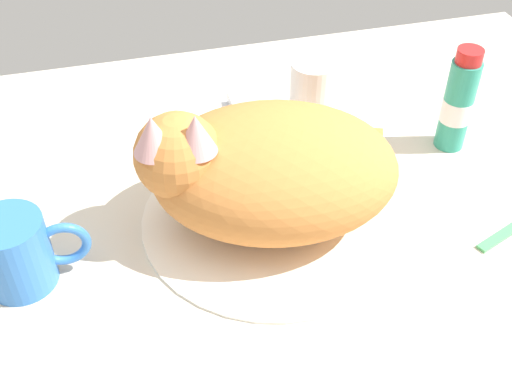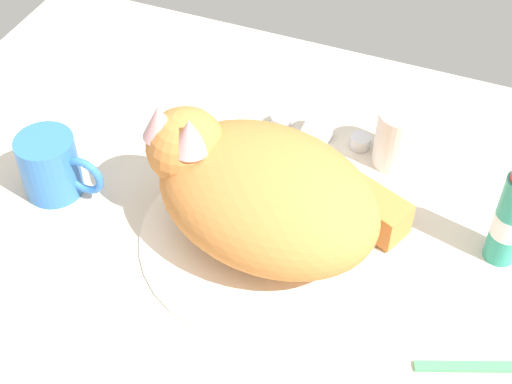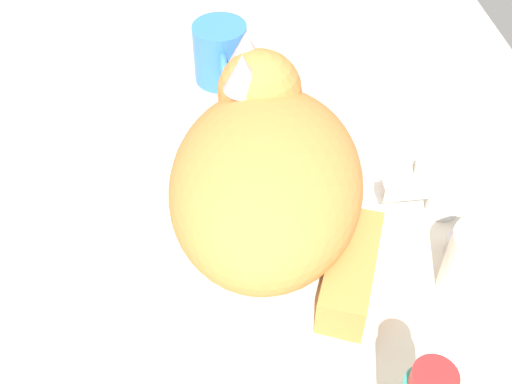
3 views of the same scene
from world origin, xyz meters
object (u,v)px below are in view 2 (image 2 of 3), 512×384
cat (260,190)px  toothpaste_bottle (512,217)px  coffee_mug (52,166)px  rinse_cup (399,137)px  faucet (318,129)px  toothbrush (500,365)px

cat → toothpaste_bottle: cat is taller
coffee_mug → rinse_cup: size_ratio=1.37×
cat → rinse_cup: size_ratio=3.84×
faucet → rinse_cup: (11.00, 0.26, 1.91)cm
cat → rinse_cup: 22.73cm
cat → toothbrush: 32.10cm
rinse_cup → toothpaste_bottle: bearing=-36.1°
faucet → toothpaste_bottle: toothpaste_bottle is taller
cat → coffee_mug: size_ratio=2.80×
faucet → coffee_mug: 35.36cm
toothpaste_bottle → toothbrush: 16.87cm
coffee_mug → toothpaste_bottle: bearing=10.8°
faucet → cat: (-1.08, -18.68, 5.36)cm
coffee_mug → toothpaste_bottle: (54.59, 10.39, 2.46)cm
cat → toothpaste_bottle: (27.68, 7.56, -0.96)cm
rinse_cup → faucet: bearing=-178.7°
faucet → coffee_mug: bearing=-142.5°
toothbrush → rinse_cup: bearing=124.1°
faucet → toothbrush: 39.55cm
cat → faucet: bearing=86.7°
faucet → toothpaste_bottle: 29.16cm
cat → toothbrush: (30.28, -7.94, -7.11)cm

